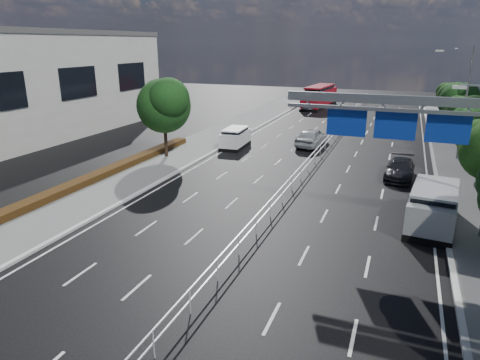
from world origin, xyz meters
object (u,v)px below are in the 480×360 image
(white_minivan, at_px, (235,138))
(near_car_silver, at_px, (312,137))
(near_car_dark, at_px, (310,106))
(parked_car_dark, at_px, (400,169))
(red_bus, at_px, (319,96))
(silver_minivan, at_px, (433,207))
(overhead_gantry, at_px, (412,121))
(parked_car_teal, at_px, (428,206))

(white_minivan, relative_size, near_car_silver, 0.84)
(near_car_dark, height_order, parked_car_dark, near_car_dark)
(red_bus, distance_m, near_car_silver, 25.59)
(silver_minivan, bearing_deg, white_minivan, 147.82)
(overhead_gantry, distance_m, silver_minivan, 4.82)
(near_car_silver, relative_size, silver_minivan, 0.91)
(overhead_gantry, height_order, near_car_dark, overhead_gantry)
(overhead_gantry, distance_m, near_car_silver, 19.06)
(near_car_silver, bearing_deg, parked_car_dark, 142.09)
(near_car_silver, height_order, silver_minivan, silver_minivan)
(red_bus, height_order, near_car_silver, red_bus)
(red_bus, relative_size, parked_car_teal, 2.49)
(overhead_gantry, relative_size, silver_minivan, 1.85)
(overhead_gantry, relative_size, parked_car_teal, 2.32)
(red_bus, distance_m, parked_car_dark, 35.02)
(near_car_dark, bearing_deg, parked_car_dark, 110.12)
(parked_car_teal, bearing_deg, near_car_silver, 127.71)
(near_car_silver, distance_m, parked_car_dark, 11.00)
(silver_minivan, xyz_separation_m, parked_car_teal, (-0.15, 1.35, -0.47))
(parked_car_teal, distance_m, parked_car_dark, 7.19)
(white_minivan, distance_m, red_bus, 28.37)
(parked_car_dark, bearing_deg, near_car_silver, 139.56)
(overhead_gantry, xyz_separation_m, near_car_dark, (-13.05, 38.31, -4.93))
(near_car_dark, bearing_deg, silver_minivan, 107.73)
(overhead_gantry, bearing_deg, red_bus, 106.63)
(near_car_silver, bearing_deg, parked_car_teal, 129.07)
(overhead_gantry, relative_size, parked_car_dark, 2.23)
(near_car_silver, xyz_separation_m, near_car_dark, (-4.84, 21.77, -0.19))
(red_bus, height_order, parked_car_dark, red_bus)
(parked_car_teal, bearing_deg, silver_minivan, -79.29)
(overhead_gantry, height_order, white_minivan, overhead_gantry)
(red_bus, bearing_deg, near_car_dark, -94.36)
(near_car_dark, xyz_separation_m, parked_car_teal, (14.45, -36.36, -0.06))
(red_bus, height_order, silver_minivan, red_bus)
(near_car_silver, bearing_deg, near_car_dark, -71.81)
(overhead_gantry, height_order, silver_minivan, overhead_gantry)
(near_car_silver, xyz_separation_m, silver_minivan, (9.77, -15.94, 0.23))
(near_car_silver, relative_size, near_car_dark, 1.23)
(parked_car_dark, bearing_deg, red_bus, 113.58)
(overhead_gantry, xyz_separation_m, white_minivan, (-14.69, 13.48, -4.72))
(silver_minivan, distance_m, parked_car_teal, 1.44)
(near_car_silver, distance_m, near_car_dark, 22.31)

